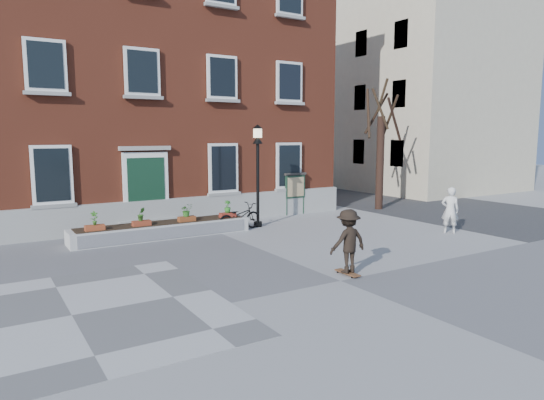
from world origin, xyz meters
TOP-DOWN VIEW (x-y plane):
  - ground at (0.00, 0.00)m, footprint 100.00×100.00m
  - checker_patch at (-6.00, 1.00)m, footprint 6.00×6.00m
  - bicycle at (0.87, 6.92)m, footprint 2.00×0.99m
  - parked_car at (10.47, 16.97)m, footprint 2.46×4.21m
  - bystander at (7.10, 2.44)m, footprint 0.71×0.72m
  - brick_building at (-2.00, 13.98)m, footprint 18.40×10.85m
  - planter_assembly at (-1.99, 7.18)m, footprint 6.20×1.12m
  - bare_tree at (9.01, 8.01)m, footprint 1.83×1.83m
  - side_street at (17.99, 19.78)m, footprint 15.20×36.00m
  - lamp_post at (1.81, 7.16)m, footprint 0.40×0.40m
  - notice_board at (4.66, 8.78)m, footprint 1.10×0.16m
  - skateboarder at (0.47, 0.29)m, footprint 1.06×0.78m

SIDE VIEW (x-z plane):
  - ground at x=0.00m, z-range 0.00..0.00m
  - checker_patch at x=-6.00m, z-range 0.00..0.01m
  - planter_assembly at x=-1.99m, z-range -0.27..0.88m
  - bicycle at x=0.87m, z-range 0.00..1.01m
  - parked_car at x=10.47m, z-range 0.00..1.31m
  - bystander at x=7.10m, z-range 0.00..1.68m
  - skateboarder at x=0.47m, z-range 0.03..1.73m
  - notice_board at x=4.66m, z-range 0.33..2.20m
  - lamp_post at x=1.81m, z-range 0.57..4.50m
  - bare_tree at x=9.01m, z-range -0.29..5.87m
  - brick_building at x=-2.00m, z-range 0.00..12.60m
  - side_street at x=17.99m, z-range -0.23..14.27m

